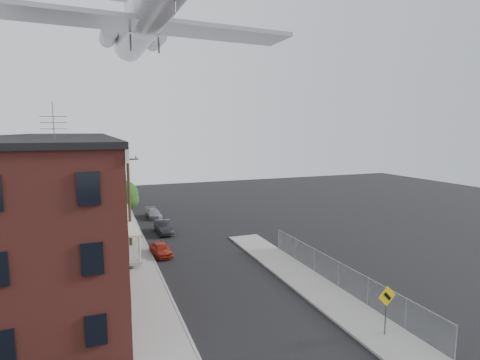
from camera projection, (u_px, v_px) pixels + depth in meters
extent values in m
plane|color=black|center=(281.00, 348.00, 18.62)|extent=(120.00, 120.00, 0.00)
cube|color=gray|center=(127.00, 234.00, 38.83)|extent=(3.00, 62.00, 0.12)
cube|color=gray|center=(311.00, 285.00, 26.13)|extent=(3.00, 26.00, 0.12)
cube|color=gray|center=(141.00, 233.00, 39.35)|extent=(0.15, 62.00, 0.14)
cube|color=gray|center=(293.00, 288.00, 25.61)|extent=(0.15, 26.00, 0.14)
cube|color=#381311|center=(23.00, 238.00, 20.14)|extent=(10.00, 12.00, 10.00)
cube|color=black|center=(16.00, 142.00, 19.46)|extent=(10.30, 12.30, 0.30)
cube|color=beige|center=(119.00, 149.00, 21.34)|extent=(0.16, 12.20, 0.60)
cylinder|color=#515156|center=(53.00, 123.00, 18.19)|extent=(0.04, 0.04, 2.00)
cube|color=slate|center=(45.00, 206.00, 28.92)|extent=(10.00, 7.00, 10.00)
cube|color=black|center=(40.00, 139.00, 28.24)|extent=(10.25, 7.00, 0.30)
cube|color=gray|center=(127.00, 252.00, 31.62)|extent=(1.80, 6.40, 0.25)
cube|color=beige|center=(125.00, 227.00, 31.33)|extent=(1.90, 6.50, 0.15)
cube|color=#706959|center=(54.00, 192.00, 35.39)|extent=(10.00, 7.00, 10.00)
cube|color=black|center=(50.00, 137.00, 34.71)|extent=(10.25, 7.00, 0.30)
cube|color=gray|center=(121.00, 231.00, 38.09)|extent=(1.80, 6.40, 0.25)
cube|color=beige|center=(120.00, 210.00, 37.80)|extent=(1.90, 6.50, 0.15)
cube|color=slate|center=(60.00, 182.00, 41.86)|extent=(10.00, 7.00, 10.00)
cube|color=black|center=(57.00, 136.00, 41.18)|extent=(10.25, 7.00, 0.30)
cube|color=gray|center=(117.00, 217.00, 44.56)|extent=(1.80, 6.40, 0.25)
cube|color=beige|center=(116.00, 199.00, 44.27)|extent=(1.90, 6.50, 0.15)
cube|color=#706959|center=(65.00, 175.00, 48.33)|extent=(10.00, 7.00, 10.00)
cube|color=black|center=(62.00, 135.00, 47.65)|extent=(10.25, 7.00, 0.30)
cube|color=gray|center=(114.00, 206.00, 51.03)|extent=(1.80, 6.40, 0.25)
cube|color=beige|center=(113.00, 190.00, 50.74)|extent=(1.90, 6.50, 0.15)
cube|color=slate|center=(68.00, 170.00, 54.80)|extent=(10.00, 7.00, 10.00)
cube|color=black|center=(66.00, 135.00, 54.12)|extent=(10.25, 7.00, 0.30)
cube|color=gray|center=(112.00, 197.00, 57.50)|extent=(1.80, 6.40, 0.25)
cube|color=beige|center=(111.00, 183.00, 57.21)|extent=(1.90, 6.50, 0.15)
cylinder|color=gray|center=(456.00, 344.00, 17.31)|extent=(0.06, 0.06, 1.90)
cylinder|color=gray|center=(406.00, 315.00, 20.08)|extent=(0.06, 0.06, 1.90)
cylinder|color=gray|center=(368.00, 292.00, 22.85)|extent=(0.06, 0.06, 1.90)
cylinder|color=gray|center=(338.00, 275.00, 25.63)|extent=(0.06, 0.06, 1.90)
cylinder|color=gray|center=(315.00, 261.00, 28.40)|extent=(0.06, 0.06, 1.90)
cylinder|color=gray|center=(295.00, 249.00, 31.17)|extent=(0.06, 0.06, 1.90)
cylinder|color=gray|center=(279.00, 239.00, 33.95)|extent=(0.06, 0.06, 1.90)
cube|color=gray|center=(339.00, 262.00, 25.51)|extent=(0.04, 18.00, 0.04)
cube|color=gray|center=(338.00, 275.00, 25.63)|extent=(0.02, 18.00, 1.80)
cylinder|color=#515156|center=(386.00, 313.00, 19.53)|extent=(0.07, 0.07, 2.60)
cube|color=yellow|center=(387.00, 296.00, 19.37)|extent=(1.10, 0.03, 1.10)
cube|color=black|center=(387.00, 296.00, 19.35)|extent=(0.52, 0.02, 0.52)
cylinder|color=black|center=(129.00, 203.00, 32.66)|extent=(0.26, 0.26, 9.00)
cube|color=black|center=(128.00, 159.00, 32.16)|extent=(1.80, 0.12, 0.12)
cylinder|color=black|center=(119.00, 157.00, 31.89)|extent=(0.08, 0.08, 0.25)
cylinder|color=black|center=(136.00, 157.00, 32.39)|extent=(0.08, 0.08, 0.25)
cylinder|color=black|center=(125.00, 215.00, 42.41)|extent=(0.24, 0.24, 2.40)
sphere|color=#174011|center=(124.00, 195.00, 42.10)|extent=(3.20, 3.20, 3.20)
sphere|color=#174011|center=(129.00, 200.00, 42.07)|extent=(2.24, 2.24, 2.24)
imported|color=maroon|center=(161.00, 249.00, 32.34)|extent=(1.82, 3.56, 1.16)
imported|color=black|center=(164.00, 227.00, 39.37)|extent=(1.54, 4.10, 1.34)
imported|color=gray|center=(153.00, 213.00, 46.38)|extent=(1.83, 3.99, 1.13)
cylinder|color=silver|center=(146.00, 17.00, 35.02)|extent=(4.54, 27.17, 3.61)
cone|color=silver|center=(129.00, 47.00, 47.35)|extent=(3.72, 3.50, 3.61)
cube|color=#939399|center=(149.00, 25.00, 33.63)|extent=(27.21, 5.67, 0.39)
cylinder|color=#939399|center=(108.00, 36.00, 42.67)|extent=(1.96, 4.57, 1.80)
cylinder|color=#939399|center=(156.00, 40.00, 44.78)|extent=(1.96, 4.57, 1.80)
cube|color=silver|center=(128.00, 20.00, 46.42)|extent=(0.43, 4.29, 6.31)
cylinder|color=#515156|center=(175.00, 3.00, 25.01)|extent=(0.18, 0.18, 1.35)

